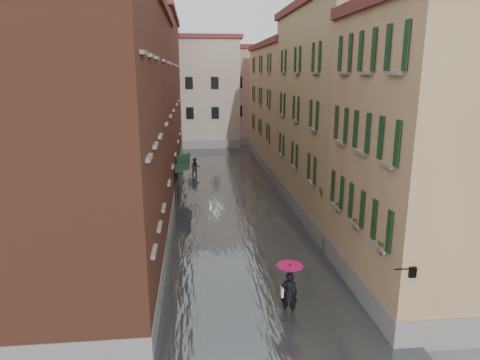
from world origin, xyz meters
TOP-DOWN VIEW (x-y plane):
  - ground at (0.00, 0.00)m, footprint 120.00×120.00m
  - floodwater at (0.00, 13.00)m, footprint 10.00×60.00m
  - building_left_near at (-7.00, -2.00)m, footprint 6.00×8.00m
  - building_left_mid at (-7.00, 9.00)m, footprint 6.00×14.00m
  - building_left_far at (-7.00, 24.00)m, footprint 6.00×16.00m
  - building_right_near at (7.00, -2.00)m, footprint 6.00×8.00m
  - building_right_mid at (7.00, 9.00)m, footprint 6.00×14.00m
  - building_right_far at (7.00, 24.00)m, footprint 6.00×16.00m
  - building_end_cream at (-3.00, 38.00)m, footprint 12.00×9.00m
  - building_end_pink at (6.00, 40.00)m, footprint 10.00×9.00m
  - awning_near at (-3.48, 12.82)m, footprint 1.09×3.12m
  - awning_far at (-3.48, 15.67)m, footprint 1.09×3.42m
  - wall_lantern at (4.33, -6.00)m, footprint 0.71×0.22m
  - window_planters at (4.12, -0.83)m, footprint 0.59×8.12m
  - pedestrian_main at (1.00, -3.23)m, footprint 1.06×1.06m
  - pedestrian_far at (-2.52, 19.89)m, footprint 0.85×0.67m

SIDE VIEW (x-z plane):
  - ground at x=0.00m, z-range 0.00..0.00m
  - floodwater at x=0.00m, z-range 0.00..0.20m
  - pedestrian_far at x=-2.52m, z-range 0.00..1.74m
  - pedestrian_main at x=1.00m, z-range 0.26..2.32m
  - awning_near at x=-3.48m, z-range 1.07..3.87m
  - awning_far at x=-3.48m, z-range 1.08..3.88m
  - wall_lantern at x=4.33m, z-range 2.83..3.18m
  - window_planters at x=4.12m, z-range 3.09..3.93m
  - building_right_near at x=7.00m, z-range 0.00..11.50m
  - building_right_far at x=7.00m, z-range 0.00..11.50m
  - building_end_pink at x=6.00m, z-range 0.00..12.00m
  - building_left_mid at x=-7.00m, z-range 0.00..12.50m
  - building_left_near at x=-7.00m, z-range 0.00..13.00m
  - building_right_mid at x=7.00m, z-range 0.00..13.00m
  - building_end_cream at x=-3.00m, z-range 0.00..13.00m
  - building_left_far at x=-7.00m, z-range 0.00..14.00m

